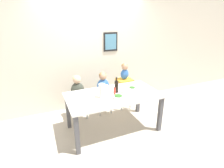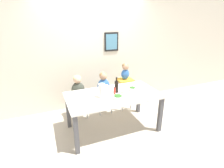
{
  "view_description": "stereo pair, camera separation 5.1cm",
  "coord_description": "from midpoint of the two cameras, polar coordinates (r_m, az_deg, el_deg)",
  "views": [
    {
      "loc": [
        -1.18,
        -2.68,
        2.08
      ],
      "look_at": [
        0.0,
        0.07,
        0.93
      ],
      "focal_mm": 28.0,
      "sensor_mm": 36.0,
      "label": 1
    },
    {
      "loc": [
        -1.13,
        -2.7,
        2.08
      ],
      "look_at": [
        0.0,
        0.07,
        0.93
      ],
      "focal_mm": 28.0,
      "sensor_mm": 36.0,
      "label": 2
    }
  ],
  "objects": [
    {
      "name": "ground_plane",
      "position": [
        3.59,
        0.02,
        -14.3
      ],
      "size": [
        14.0,
        14.0,
        0.0
      ],
      "primitive_type": "plane",
      "color": "#BCB2A3"
    },
    {
      "name": "wall_back",
      "position": [
        4.13,
        -6.69,
        10.75
      ],
      "size": [
        10.0,
        0.09,
        2.7
      ],
      "color": "beige",
      "rests_on": "ground_plane"
    },
    {
      "name": "dining_table",
      "position": [
        3.26,
        0.02,
        -4.89
      ],
      "size": [
        1.71,
        0.91,
        0.75
      ],
      "color": "white",
      "rests_on": "ground_plane"
    },
    {
      "name": "chair_far_left",
      "position": [
        3.85,
        -11.27,
        -5.44
      ],
      "size": [
        0.41,
        0.36,
        0.47
      ],
      "color": "silver",
      "rests_on": "ground_plane"
    },
    {
      "name": "chair_far_center",
      "position": [
        3.98,
        -3.26,
        -4.09
      ],
      "size": [
        0.41,
        0.36,
        0.47
      ],
      "color": "silver",
      "rests_on": "ground_plane"
    },
    {
      "name": "chair_right_highchair",
      "position": [
        4.11,
        3.67,
        -0.67
      ],
      "size": [
        0.34,
        0.31,
        0.73
      ],
      "color": "silver",
      "rests_on": "ground_plane"
    },
    {
      "name": "person_child_left",
      "position": [
        3.71,
        -11.63,
        -0.94
      ],
      "size": [
        0.28,
        0.19,
        0.49
      ],
      "color": "#3D4238",
      "rests_on": "chair_far_left"
    },
    {
      "name": "person_child_center",
      "position": [
        3.85,
        -3.36,
        0.29
      ],
      "size": [
        0.28,
        0.19,
        0.49
      ],
      "color": "#3366B2",
      "rests_on": "chair_far_center"
    },
    {
      "name": "person_baby_right",
      "position": [
        3.98,
        3.79,
        4.45
      ],
      "size": [
        0.19,
        0.16,
        0.37
      ],
      "color": "#3366B2",
      "rests_on": "chair_right_highchair"
    },
    {
      "name": "wine_bottle",
      "position": [
        3.26,
        1.01,
        -0.77
      ],
      "size": [
        0.07,
        0.07,
        0.3
      ],
      "color": "black",
      "rests_on": "dining_table"
    },
    {
      "name": "paper_towel_roll",
      "position": [
        3.05,
        -3.75,
        -2.25
      ],
      "size": [
        0.12,
        0.12,
        0.25
      ],
      "color": "white",
      "rests_on": "dining_table"
    },
    {
      "name": "wine_glass_near",
      "position": [
        3.25,
        3.7,
        -1.04
      ],
      "size": [
        0.08,
        0.08,
        0.16
      ],
      "color": "white",
      "rests_on": "dining_table"
    },
    {
      "name": "wine_glass_far",
      "position": [
        3.27,
        -2.16,
        -0.93
      ],
      "size": [
        0.08,
        0.08,
        0.16
      ],
      "color": "white",
      "rests_on": "dining_table"
    },
    {
      "name": "salad_bowl_large",
      "position": [
        3.03,
        1.53,
        -4.22
      ],
      "size": [
        0.17,
        0.17,
        0.08
      ],
      "color": "white",
      "rests_on": "dining_table"
    },
    {
      "name": "salad_bowl_small",
      "position": [
        3.4,
        6.15,
        -1.43
      ],
      "size": [
        0.14,
        0.14,
        0.08
      ],
      "color": "white",
      "rests_on": "dining_table"
    },
    {
      "name": "dinner_plate_front_left",
      "position": [
        2.91,
        -7.7,
        -6.3
      ],
      "size": [
        0.25,
        0.25,
        0.01
      ],
      "color": "silver",
      "rests_on": "dining_table"
    },
    {
      "name": "dinner_plate_back_left",
      "position": [
        3.32,
        -8.55,
        -2.75
      ],
      "size": [
        0.25,
        0.25,
        0.01
      ],
      "color": "silver",
      "rests_on": "dining_table"
    },
    {
      "name": "condiment_bottle_hot_sauce",
      "position": [
        3.19,
        0.43,
        -2.18
      ],
      "size": [
        0.04,
        0.04,
        0.15
      ],
      "color": "red",
      "rests_on": "dining_table"
    }
  ]
}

